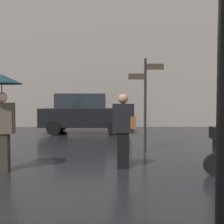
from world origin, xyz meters
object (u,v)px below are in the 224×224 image
Objects in this scene: pedestrian_with_umbrella at (3,100)px; pedestrian_with_bag at (125,126)px; parked_car_left at (86,113)px; street_signpost at (146,95)px.

pedestrian_with_umbrella is 1.24× the size of pedestrian_with_bag.
pedestrian_with_bag is at bearing 53.20° from pedestrian_with_umbrella.
pedestrian_with_umbrella reaches higher than parked_car_left.
pedestrian_with_bag is at bearing -109.57° from street_signpost.
parked_car_left is at bearing 128.05° from pedestrian_with_umbrella.
pedestrian_with_umbrella is 4.21m from street_signpost.
street_signpost is at bearing -64.16° from pedestrian_with_bag.
pedestrian_with_bag is (2.65, 0.32, -0.59)m from pedestrian_with_umbrella.
street_signpost is (3.41, 2.46, 0.18)m from pedestrian_with_umbrella.
street_signpost reaches higher than parked_car_left.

